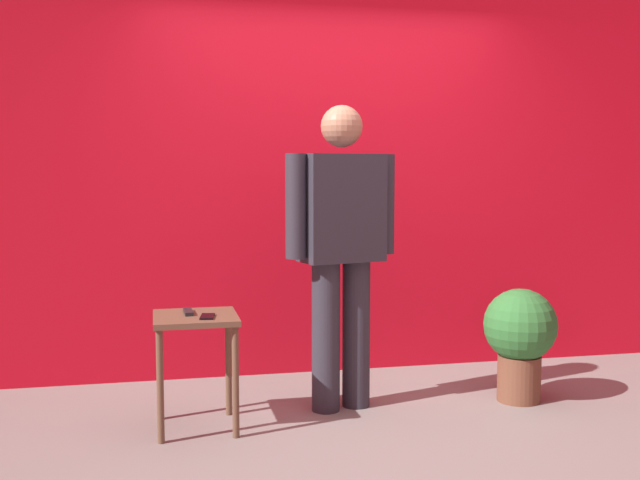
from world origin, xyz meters
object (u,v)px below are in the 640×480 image
(tv_remote, at_px, (188,312))
(potted_plant, at_px, (520,335))
(standing_person, at_px, (341,241))
(side_table, at_px, (196,337))
(cell_phone, at_px, (207,316))

(tv_remote, relative_size, potted_plant, 0.25)
(standing_person, bearing_deg, side_table, -168.31)
(standing_person, relative_size, tv_remote, 10.39)
(cell_phone, xyz_separation_m, tv_remote, (-0.09, 0.13, 0.01))
(standing_person, bearing_deg, cell_phone, -162.17)
(tv_remote, bearing_deg, cell_phone, -56.09)
(side_table, height_order, tv_remote, tv_remote)
(standing_person, distance_m, potted_plant, 1.24)
(side_table, relative_size, cell_phone, 4.33)
(standing_person, height_order, cell_phone, standing_person)
(side_table, bearing_deg, potted_plant, 2.43)
(cell_phone, height_order, tv_remote, tv_remote)
(tv_remote, bearing_deg, potted_plant, -1.24)
(standing_person, bearing_deg, potted_plant, -4.90)
(standing_person, height_order, side_table, standing_person)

